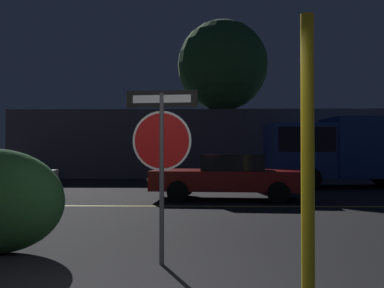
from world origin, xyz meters
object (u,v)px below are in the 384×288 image
(delivery_truck, at_px, (344,148))
(tree_0, at_px, (223,66))
(stop_sign, at_px, (162,141))
(yellow_pole_right, at_px, (308,167))
(passing_car_2, at_px, (229,176))

(delivery_truck, distance_m, tree_0, 8.05)
(stop_sign, relative_size, delivery_truck, 0.35)
(stop_sign, bearing_deg, yellow_pole_right, -45.44)
(stop_sign, xyz_separation_m, passing_car_2, (1.31, 7.18, -0.89))
(yellow_pole_right, xyz_separation_m, tree_0, (0.20, 18.35, 4.51))
(stop_sign, xyz_separation_m, yellow_pole_right, (1.41, -1.76, -0.26))
(passing_car_2, bearing_deg, tree_0, 2.37)
(stop_sign, height_order, tree_0, tree_0)
(stop_sign, height_order, yellow_pole_right, yellow_pole_right)
(passing_car_2, bearing_deg, delivery_truck, -44.11)
(tree_0, bearing_deg, delivery_truck, -48.59)
(delivery_truck, bearing_deg, tree_0, 38.29)
(tree_0, bearing_deg, passing_car_2, -91.79)
(passing_car_2, bearing_deg, yellow_pole_right, -175.25)
(delivery_truck, bearing_deg, passing_car_2, 128.62)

